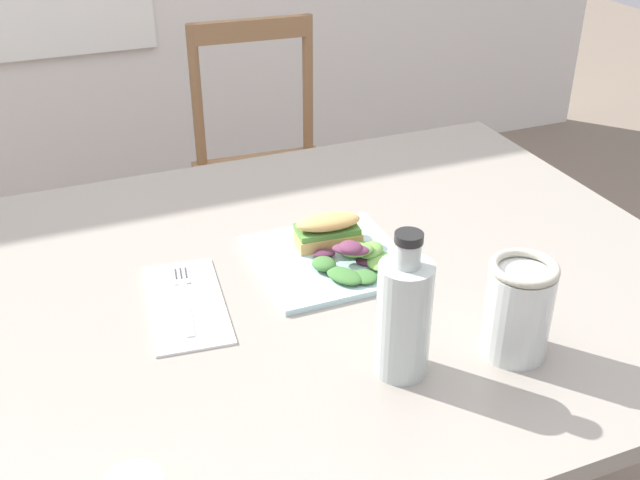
% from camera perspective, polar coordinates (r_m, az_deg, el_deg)
% --- Properties ---
extents(dining_table, '(1.22, 0.98, 0.74)m').
position_cam_1_polar(dining_table, '(1.29, -0.01, -7.12)').
color(dining_table, gray).
rests_on(dining_table, ground).
extents(chair_wooden_far, '(0.42, 0.42, 0.87)m').
position_cam_1_polar(chair_wooden_far, '(2.26, -3.91, 4.95)').
color(chair_wooden_far, '#8E6642').
rests_on(chair_wooden_far, ground).
extents(plate_lunch, '(0.24, 0.24, 0.01)m').
position_cam_1_polar(plate_lunch, '(1.26, 0.69, -1.43)').
color(plate_lunch, silver).
rests_on(plate_lunch, dining_table).
extents(sandwich_half_front, '(0.12, 0.07, 0.06)m').
position_cam_1_polar(sandwich_half_front, '(1.27, 0.60, 0.77)').
color(sandwich_half_front, tan).
rests_on(sandwich_half_front, plate_lunch).
extents(salad_mixed_greens, '(0.14, 0.13, 0.04)m').
position_cam_1_polar(salad_mixed_greens, '(1.23, 2.69, -1.32)').
color(salad_mixed_greens, '#4C2338').
rests_on(salad_mixed_greens, plate_lunch).
extents(napkin_folded, '(0.14, 0.25, 0.00)m').
position_cam_1_polar(napkin_folded, '(1.17, -10.06, -4.63)').
color(napkin_folded, white).
rests_on(napkin_folded, dining_table).
extents(fork_on_napkin, '(0.05, 0.19, 0.00)m').
position_cam_1_polar(fork_on_napkin, '(1.19, -10.15, -4.03)').
color(fork_on_napkin, silver).
rests_on(fork_on_napkin, napkin_folded).
extents(bottle_cold_brew, '(0.07, 0.07, 0.21)m').
position_cam_1_polar(bottle_cold_brew, '(0.99, 6.26, -6.18)').
color(bottle_cold_brew, black).
rests_on(bottle_cold_brew, dining_table).
extents(mason_jar_iced_tea, '(0.09, 0.09, 0.14)m').
position_cam_1_polar(mason_jar_iced_tea, '(1.06, 14.57, -5.32)').
color(mason_jar_iced_tea, '#995623').
rests_on(mason_jar_iced_tea, dining_table).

